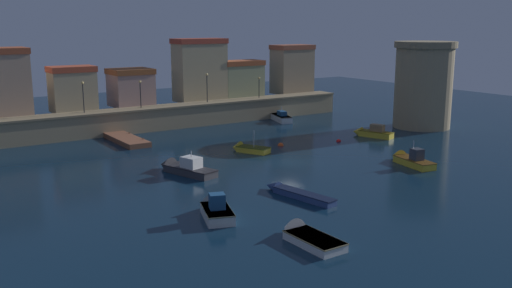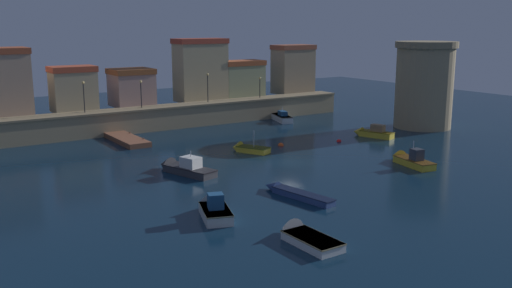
{
  "view_description": "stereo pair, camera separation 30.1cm",
  "coord_description": "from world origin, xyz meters",
  "px_view_note": "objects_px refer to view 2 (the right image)",
  "views": [
    {
      "loc": [
        -32.9,
        -43.38,
        13.35
      ],
      "look_at": [
        0.0,
        5.67,
        0.85
      ],
      "focal_mm": 39.98,
      "sensor_mm": 36.0,
      "label": 1
    },
    {
      "loc": [
        -32.65,
        -43.54,
        13.35
      ],
      "look_at": [
        0.0,
        5.67,
        0.85
      ],
      "focal_mm": 39.98,
      "sensor_mm": 36.0,
      "label": 2
    }
  ],
  "objects_px": {
    "quay_lamp_3": "(260,84)",
    "mooring_buoy_1": "(339,142)",
    "mooring_buoy_0": "(281,146)",
    "fortress_tower": "(424,85)",
    "quay_lamp_2": "(208,83)",
    "moored_boat_3": "(279,116)",
    "moored_boat_0": "(247,149)",
    "moored_boat_2": "(409,160)",
    "moored_boat_6": "(372,133)",
    "moored_boat_7": "(214,209)",
    "moored_boat_1": "(302,236)",
    "moored_boat_4": "(182,167)",
    "moored_boat_5": "(293,193)",
    "quay_lamp_1": "(141,90)",
    "quay_lamp_0": "(84,92)"
  },
  "relations": [
    {
      "from": "quay_lamp_3",
      "to": "mooring_buoy_1",
      "type": "xyz_separation_m",
      "value": [
        -1.72,
        -18.95,
        -4.97
      ]
    },
    {
      "from": "mooring_buoy_0",
      "to": "fortress_tower",
      "type": "bearing_deg",
      "value": -2.4
    },
    {
      "from": "quay_lamp_2",
      "to": "moored_boat_3",
      "type": "distance_m",
      "value": 11.43
    },
    {
      "from": "moored_boat_0",
      "to": "moored_boat_2",
      "type": "relative_size",
      "value": 0.77
    },
    {
      "from": "moored_boat_6",
      "to": "moored_boat_7",
      "type": "relative_size",
      "value": 1.05
    },
    {
      "from": "moored_boat_2",
      "to": "moored_boat_6",
      "type": "height_order",
      "value": "moored_boat_2"
    },
    {
      "from": "quay_lamp_3",
      "to": "mooring_buoy_0",
      "type": "bearing_deg",
      "value": -116.92
    },
    {
      "from": "moored_boat_1",
      "to": "moored_boat_4",
      "type": "bearing_deg",
      "value": -4.17
    },
    {
      "from": "quay_lamp_2",
      "to": "quay_lamp_3",
      "type": "bearing_deg",
      "value": 0.0
    },
    {
      "from": "quay_lamp_2",
      "to": "moored_boat_5",
      "type": "height_order",
      "value": "quay_lamp_2"
    },
    {
      "from": "moored_boat_1",
      "to": "mooring_buoy_1",
      "type": "bearing_deg",
      "value": -46.48
    },
    {
      "from": "moored_boat_2",
      "to": "mooring_buoy_1",
      "type": "distance_m",
      "value": 12.08
    },
    {
      "from": "moored_boat_6",
      "to": "moored_boat_5",
      "type": "bearing_deg",
      "value": 103.94
    },
    {
      "from": "moored_boat_3",
      "to": "mooring_buoy_1",
      "type": "xyz_separation_m",
      "value": [
        -3.11,
        -16.09,
        -0.5
      ]
    },
    {
      "from": "fortress_tower",
      "to": "mooring_buoy_1",
      "type": "height_order",
      "value": "fortress_tower"
    },
    {
      "from": "quay_lamp_3",
      "to": "moored_boat_7",
      "type": "xyz_separation_m",
      "value": [
        -26.55,
        -33.61,
        -4.48
      ]
    },
    {
      "from": "mooring_buoy_1",
      "to": "moored_boat_2",
      "type": "bearing_deg",
      "value": -98.02
    },
    {
      "from": "fortress_tower",
      "to": "moored_boat_7",
      "type": "xyz_separation_m",
      "value": [
        -40.09,
        -15.59,
        -5.14
      ]
    },
    {
      "from": "moored_boat_2",
      "to": "moored_boat_3",
      "type": "relative_size",
      "value": 0.85
    },
    {
      "from": "moored_boat_0",
      "to": "moored_boat_5",
      "type": "bearing_deg",
      "value": 133.5
    },
    {
      "from": "quay_lamp_1",
      "to": "moored_boat_3",
      "type": "xyz_separation_m",
      "value": [
        19.4,
        -2.87,
        -4.75
      ]
    },
    {
      "from": "mooring_buoy_0",
      "to": "quay_lamp_0",
      "type": "bearing_deg",
      "value": 134.03
    },
    {
      "from": "fortress_tower",
      "to": "quay_lamp_0",
      "type": "height_order",
      "value": "fortress_tower"
    },
    {
      "from": "moored_boat_2",
      "to": "quay_lamp_1",
      "type": "bearing_deg",
      "value": 36.41
    },
    {
      "from": "quay_lamp_2",
      "to": "moored_boat_3",
      "type": "relative_size",
      "value": 0.56
    },
    {
      "from": "mooring_buoy_1",
      "to": "moored_boat_5",
      "type": "bearing_deg",
      "value": -140.86
    },
    {
      "from": "moored_boat_1",
      "to": "mooring_buoy_0",
      "type": "bearing_deg",
      "value": -33.93
    },
    {
      "from": "fortress_tower",
      "to": "moored_boat_2",
      "type": "xyz_separation_m",
      "value": [
        -16.93,
        -12.88,
        -5.16
      ]
    },
    {
      "from": "moored_boat_2",
      "to": "mooring_buoy_1",
      "type": "relative_size",
      "value": 10.71
    },
    {
      "from": "moored_boat_7",
      "to": "moored_boat_3",
      "type": "bearing_deg",
      "value": -22.72
    },
    {
      "from": "fortress_tower",
      "to": "moored_boat_5",
      "type": "bearing_deg",
      "value": -155.23
    },
    {
      "from": "moored_boat_1",
      "to": "moored_boat_7",
      "type": "distance_m",
      "value": 7.56
    },
    {
      "from": "moored_boat_5",
      "to": "mooring_buoy_0",
      "type": "relative_size",
      "value": 10.69
    },
    {
      "from": "quay_lamp_1",
      "to": "moored_boat_5",
      "type": "height_order",
      "value": "quay_lamp_1"
    },
    {
      "from": "quay_lamp_1",
      "to": "moored_boat_4",
      "type": "bearing_deg",
      "value": -103.24
    },
    {
      "from": "fortress_tower",
      "to": "quay_lamp_1",
      "type": "xyz_separation_m",
      "value": [
        -31.54,
        18.03,
        -0.38
      ]
    },
    {
      "from": "moored_boat_1",
      "to": "moored_boat_6",
      "type": "distance_m",
      "value": 35.3
    },
    {
      "from": "quay_lamp_3",
      "to": "moored_boat_6",
      "type": "distance_m",
      "value": 19.86
    },
    {
      "from": "moored_boat_7",
      "to": "quay_lamp_2",
      "type": "bearing_deg",
      "value": -8.73
    },
    {
      "from": "quay_lamp_3",
      "to": "moored_boat_5",
      "type": "xyz_separation_m",
      "value": [
        -19.05,
        -33.06,
        -4.69
      ]
    },
    {
      "from": "moored_boat_4",
      "to": "quay_lamp_0",
      "type": "bearing_deg",
      "value": -10.98
    },
    {
      "from": "quay_lamp_0",
      "to": "quay_lamp_2",
      "type": "relative_size",
      "value": 0.96
    },
    {
      "from": "quay_lamp_1",
      "to": "moored_boat_6",
      "type": "distance_m",
      "value": 29.08
    },
    {
      "from": "moored_boat_4",
      "to": "moored_boat_3",
      "type": "bearing_deg",
      "value": -69.05
    },
    {
      "from": "moored_boat_4",
      "to": "mooring_buoy_1",
      "type": "xyz_separation_m",
      "value": [
        21.38,
        2.7,
        -0.49
      ]
    },
    {
      "from": "moored_boat_2",
      "to": "moored_boat_3",
      "type": "xyz_separation_m",
      "value": [
        4.8,
        28.04,
        0.03
      ]
    },
    {
      "from": "moored_boat_5",
      "to": "quay_lamp_0",
      "type": "bearing_deg",
      "value": 1.57
    },
    {
      "from": "quay_lamp_3",
      "to": "quay_lamp_0",
      "type": "bearing_deg",
      "value": 180.0
    },
    {
      "from": "quay_lamp_3",
      "to": "mooring_buoy_0",
      "type": "relative_size",
      "value": 4.39
    },
    {
      "from": "fortress_tower",
      "to": "moored_boat_2",
      "type": "bearing_deg",
      "value": -142.75
    }
  ]
}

